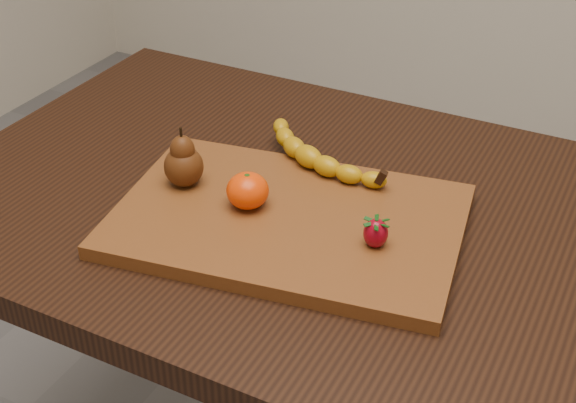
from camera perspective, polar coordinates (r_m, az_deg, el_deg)
The scene contains 6 objects.
table at distance 1.18m, azimuth 0.00°, elevation -3.60°, with size 1.00×0.70×0.76m.
cutting_board at distance 1.06m, azimuth -0.00°, elevation -1.36°, with size 0.45×0.30×0.02m, color brown.
banana at distance 1.15m, azimuth 1.46°, elevation 3.21°, with size 0.20×0.05×0.03m, color #C39109, non-canonical shape.
pear at distance 1.10m, azimuth -7.48°, elevation 3.18°, with size 0.05×0.05×0.09m, color #4F260C, non-canonical shape.
mandarin at distance 1.06m, azimuth -2.89°, elevation 0.78°, with size 0.06×0.06×0.05m, color #FD3F02.
strawberry at distance 0.99m, azimuth 6.26°, elevation -2.18°, with size 0.03×0.03×0.04m, color maroon, non-canonical shape.
Camera 1 is at (0.43, -0.84, 1.37)m, focal length 50.00 mm.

